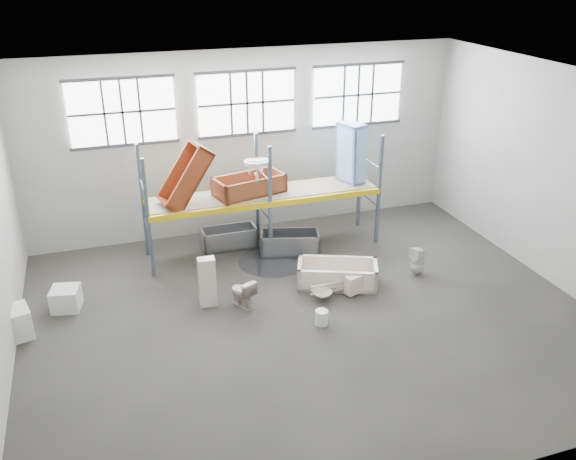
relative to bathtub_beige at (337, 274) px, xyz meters
name	(u,v)px	position (x,y,z in m)	size (l,w,h in m)	color
floor	(310,317)	(-1.09, -1.09, -0.32)	(12.00, 10.00, 0.10)	#48433D
ceiling	(314,82)	(-1.09, -1.09, 4.78)	(12.00, 10.00, 0.10)	silver
wall_back	(247,142)	(-1.09, 3.96, 2.23)	(12.00, 0.10, 5.00)	#A19F95
wall_front	(448,352)	(-1.09, -6.14, 2.23)	(12.00, 0.10, 5.00)	#AFADA2
wall_right	(558,178)	(4.96, -1.09, 2.23)	(0.10, 10.00, 5.00)	#B0AEA2
window_left	(122,112)	(-4.29, 3.85, 3.33)	(2.60, 0.04, 1.60)	white
window_mid	(247,103)	(-1.09, 3.85, 3.33)	(2.60, 0.04, 1.60)	white
window_right	(358,95)	(2.11, 3.85, 3.33)	(2.60, 0.04, 1.60)	white
rack_upright_la	(148,219)	(-4.09, 1.81, 1.23)	(0.08, 0.08, 3.00)	slate
rack_upright_lb	(143,201)	(-4.09, 3.01, 1.23)	(0.08, 0.08, 3.00)	slate
rack_upright_ma	(270,204)	(-1.09, 1.81, 1.23)	(0.08, 0.08, 3.00)	slate
rack_upright_mb	(257,188)	(-1.09, 3.01, 1.23)	(0.08, 0.08, 3.00)	slate
rack_upright_ra	(379,191)	(1.91, 1.81, 1.23)	(0.08, 0.08, 3.00)	slate
rack_upright_rb	(360,176)	(1.91, 3.01, 1.23)	(0.08, 0.08, 3.00)	slate
rack_beam_front	(270,204)	(-1.09, 1.81, 1.23)	(6.00, 0.10, 0.14)	yellow
rack_beam_back	(257,188)	(-1.09, 3.01, 1.23)	(6.00, 0.10, 0.14)	yellow
shelf_deck	(263,193)	(-1.09, 2.41, 1.31)	(5.90, 1.10, 0.03)	gray
wet_patch	(273,261)	(-1.09, 1.61, -0.27)	(1.80, 1.80, 0.00)	black
bathtub_beige	(337,274)	(0.00, 0.00, 0.00)	(1.86, 0.88, 0.55)	silver
cistern_spare	(355,284)	(0.19, -0.58, 0.01)	(0.46, 0.22, 0.44)	beige
sink_in_tub	(322,295)	(-0.61, -0.60, -0.11)	(0.45, 0.45, 0.15)	#F3DAC5
toilet_beige	(242,292)	(-2.37, -0.22, 0.06)	(0.37, 0.66, 0.67)	beige
cistern_tall	(207,282)	(-3.09, 0.06, 0.31)	(0.37, 0.24, 1.16)	beige
toilet_white	(418,261)	(2.05, -0.16, 0.09)	(0.33, 0.34, 0.73)	white
steel_tub_left	(229,238)	(-1.96, 2.81, -0.01)	(1.46, 0.68, 0.53)	#B9BBC1
steel_tub_right	(290,243)	(-0.52, 1.97, 0.01)	(1.54, 0.72, 0.56)	#A0A1A8
rust_tub_flat	(249,185)	(-1.45, 2.46, 1.55)	(1.78, 0.83, 0.50)	brown
rust_tub_tilted	(185,176)	(-3.07, 2.31, 2.02)	(1.66, 0.78, 0.47)	#9B3D20
sink_on_shelf	(257,180)	(-1.35, 2.07, 1.82)	(0.61, 0.47, 0.54)	white
blue_tub_upright	(351,153)	(1.36, 2.48, 2.12)	(1.59, 0.74, 0.45)	#8DB3F1
bucket	(322,317)	(-0.97, -1.48, -0.11)	(0.28, 0.28, 0.32)	white
carton_near	(11,324)	(-7.16, 0.07, 0.04)	(0.74, 0.64, 0.64)	white
carton_far	(66,299)	(-6.11, 0.90, -0.03)	(0.60, 0.60, 0.50)	silver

